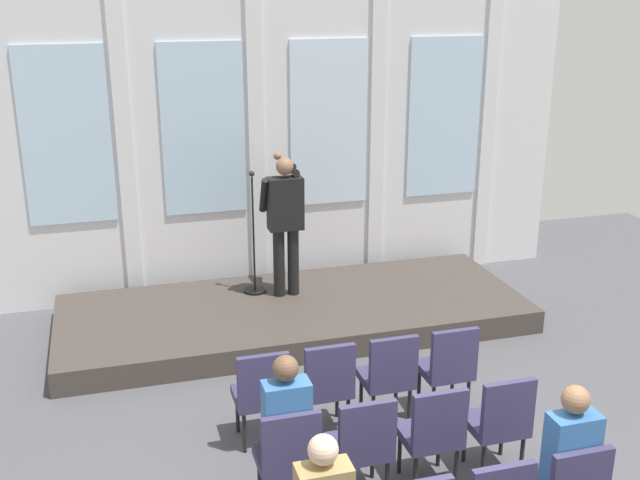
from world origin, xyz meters
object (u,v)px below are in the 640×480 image
(chair_r0_c3, at_px, (448,364))
(chair_r1_c0, at_px, (288,454))
(chair_r0_c2, at_px, (389,373))
(audience_r1_c0, at_px, (285,425))
(chair_r0_c0, at_px, (261,391))
(mic_stand, at_px, (254,266))
(chair_r1_c2, at_px, (433,430))
(speaker, at_px, (285,216))
(chair_r1_c1, at_px, (363,442))
(audience_r2_c3, at_px, (566,460))
(chair_r1_c3, at_px, (500,419))
(chair_r0_c1, at_px, (326,382))

(chair_r0_c3, height_order, chair_r1_c0, same)
(chair_r0_c2, bearing_deg, chair_r1_c0, -140.30)
(chair_r0_c2, distance_m, audience_r1_c0, 1.53)
(chair_r0_c0, bearing_deg, mic_stand, 79.71)
(audience_r1_c0, height_order, chair_r1_c2, audience_r1_c0)
(chair_r0_c0, distance_m, chair_r1_c2, 1.57)
(speaker, relative_size, chair_r1_c0, 1.84)
(chair_r1_c0, bearing_deg, chair_r1_c1, 0.00)
(speaker, xyz_separation_m, chair_r1_c1, (-0.28, -3.72, -0.76))
(chair_r0_c2, distance_m, chair_r1_c2, 1.00)
(chair_r1_c0, distance_m, audience_r1_c0, 0.23)
(mic_stand, relative_size, audience_r2_c3, 1.15)
(audience_r2_c3, bearing_deg, chair_r1_c1, 142.62)
(chair_r1_c3, bearing_deg, chair_r0_c3, 90.00)
(chair_r1_c0, bearing_deg, speaker, 76.63)
(speaker, relative_size, chair_r0_c3, 1.84)
(chair_r0_c0, height_order, chair_r1_c1, same)
(speaker, relative_size, chair_r1_c2, 1.84)
(mic_stand, xyz_separation_m, audience_r1_c0, (-0.53, -3.82, 0.13))
(mic_stand, xyz_separation_m, chair_r1_c3, (1.28, -3.90, -0.08))
(chair_r1_c2, distance_m, audience_r2_c3, 1.12)
(chair_r0_c0, height_order, audience_r2_c3, audience_r2_c3)
(mic_stand, bearing_deg, chair_r1_c1, -88.87)
(chair_r1_c0, bearing_deg, mic_stand, 82.32)
(speaker, xyz_separation_m, chair_r1_c3, (0.92, -3.72, -0.76))
(mic_stand, bearing_deg, speaker, -26.72)
(mic_stand, bearing_deg, audience_r2_c3, -75.11)
(chair_r0_c1, relative_size, chair_r1_c0, 1.00)
(chair_r0_c0, height_order, chair_r1_c0, same)
(chair_r1_c0, bearing_deg, chair_r1_c3, 0.00)
(audience_r1_c0, bearing_deg, audience_r2_c3, -28.97)
(mic_stand, bearing_deg, chair_r1_c3, -71.80)
(chair_r1_c0, bearing_deg, chair_r0_c0, 90.00)
(mic_stand, xyz_separation_m, chair_r0_c3, (1.28, -2.90, -0.08))
(chair_r0_c0, distance_m, chair_r1_c3, 2.07)
(chair_r0_c3, distance_m, chair_r1_c0, 2.07)
(speaker, bearing_deg, chair_r1_c3, -76.04)
(chair_r1_c0, height_order, chair_r1_c3, same)
(chair_r0_c0, height_order, chair_r0_c2, same)
(chair_r0_c0, distance_m, audience_r2_c3, 2.65)
(chair_r0_c1, bearing_deg, chair_r0_c3, 0.00)
(speaker, xyz_separation_m, chair_r1_c2, (0.32, -3.72, -0.76))
(chair_r0_c0, height_order, chair_r1_c3, same)
(chair_r1_c2, bearing_deg, audience_r1_c0, 176.20)
(chair_r0_c1, xyz_separation_m, audience_r1_c0, (-0.60, -0.92, 0.21))
(chair_r0_c2, xyz_separation_m, chair_r1_c3, (0.60, -1.00, 0.00))
(chair_r0_c1, relative_size, chair_r0_c3, 1.00)
(chair_r1_c2, height_order, chair_r1_c3, same)
(chair_r1_c3, relative_size, audience_r2_c3, 0.70)
(speaker, bearing_deg, chair_r1_c0, -103.37)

